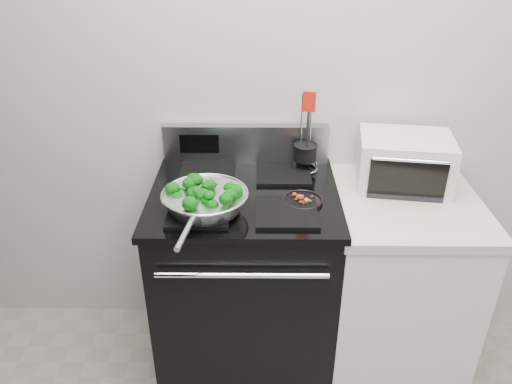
{
  "coord_description": "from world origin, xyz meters",
  "views": [
    {
      "loc": [
        -0.23,
        -0.41,
        1.96
      ],
      "look_at": [
        -0.25,
        1.36,
        0.98
      ],
      "focal_mm": 35.0,
      "sensor_mm": 36.0,
      "label": 1
    }
  ],
  "objects_px": {
    "gas_range": "(245,279)",
    "toaster_oven": "(404,161)",
    "utensil_holder": "(305,156)",
    "skillet": "(205,200)",
    "bacon_plate": "(303,198)"
  },
  "relations": [
    {
      "from": "gas_range",
      "to": "toaster_oven",
      "type": "distance_m",
      "value": 0.89
    },
    {
      "from": "gas_range",
      "to": "toaster_oven",
      "type": "bearing_deg",
      "value": 10.93
    },
    {
      "from": "gas_range",
      "to": "bacon_plate",
      "type": "distance_m",
      "value": 0.54
    },
    {
      "from": "bacon_plate",
      "to": "toaster_oven",
      "type": "height_order",
      "value": "toaster_oven"
    },
    {
      "from": "bacon_plate",
      "to": "utensil_holder",
      "type": "xyz_separation_m",
      "value": [
        0.03,
        0.3,
        0.05
      ]
    },
    {
      "from": "utensil_holder",
      "to": "gas_range",
      "type": "bearing_deg",
      "value": -135.14
    },
    {
      "from": "skillet",
      "to": "toaster_oven",
      "type": "height_order",
      "value": "toaster_oven"
    },
    {
      "from": "skillet",
      "to": "bacon_plate",
      "type": "xyz_separation_m",
      "value": [
        0.38,
        0.08,
        -0.04
      ]
    },
    {
      "from": "gas_range",
      "to": "utensil_holder",
      "type": "bearing_deg",
      "value": 38.46
    },
    {
      "from": "skillet",
      "to": "toaster_oven",
      "type": "distance_m",
      "value": 0.89
    },
    {
      "from": "utensil_holder",
      "to": "toaster_oven",
      "type": "bearing_deg",
      "value": -4.39
    },
    {
      "from": "gas_range",
      "to": "bacon_plate",
      "type": "height_order",
      "value": "gas_range"
    },
    {
      "from": "bacon_plate",
      "to": "toaster_oven",
      "type": "distance_m",
      "value": 0.5
    },
    {
      "from": "skillet",
      "to": "utensil_holder",
      "type": "height_order",
      "value": "utensil_holder"
    },
    {
      "from": "bacon_plate",
      "to": "utensil_holder",
      "type": "bearing_deg",
      "value": 84.14
    }
  ]
}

